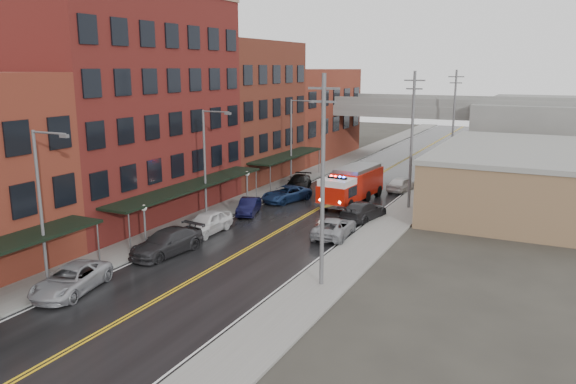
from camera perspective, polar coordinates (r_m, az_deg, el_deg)
The scene contains 32 objects.
road at distance 48.55m, azimuth 2.41°, elevation -2.10°, with size 11.00×160.00×0.02m, color black.
sidewalk_left at distance 51.80m, azimuth -5.01°, elevation -1.12°, with size 3.00×160.00×0.15m, color slate.
sidewalk_right at distance 46.20m, azimuth 10.74°, elevation -2.99°, with size 3.00×160.00×0.15m, color slate.
curb_left at distance 50.99m, azimuth -3.42°, elevation -1.32°, with size 0.30×160.00×0.15m, color gray.
curb_right at distance 46.64m, azimuth 8.78°, elevation -2.77°, with size 0.30×160.00×0.15m, color gray.
brick_building_b at distance 48.37m, azimuth -15.74°, elevation 8.20°, with size 9.00×20.00×18.00m, color maroon.
brick_building_c at distance 62.61m, azimuth -4.90°, elevation 8.14°, with size 9.00×15.00×15.00m, color #5B221B.
brick_building_far at distance 78.21m, azimuth 1.77°, elevation 7.96°, with size 9.00×20.00×12.00m, color brown.
tan_building at distance 54.02m, azimuth 22.66°, elevation 1.15°, with size 14.00×22.00×5.00m, color olive.
right_far_block at distance 83.46m, azimuth 25.52°, elevation 5.66°, with size 18.00×30.00×8.00m, color slate.
awning_1 at distance 45.57m, azimuth -9.81°, elevation 0.60°, with size 2.60×18.00×3.09m.
awning_2 at distance 60.37m, azimuth -0.07°, elevation 3.71°, with size 2.60×13.00×3.09m.
globe_lamp_1 at distance 39.73m, azimuth -14.39°, elevation -2.39°, with size 0.44×0.44×3.12m.
globe_lamp_2 at distance 50.87m, azimuth -4.18°, elevation 1.22°, with size 0.44×0.44×3.12m.
street_lamp_0 at distance 33.70m, azimuth -23.64°, elevation -0.69°, with size 2.64×0.22×9.00m.
street_lamp_1 at distance 45.45m, azimuth -8.21°, elevation 3.44°, with size 2.64×0.22×9.00m.
street_lamp_2 at distance 59.22m, azimuth 0.54°, elevation 5.68°, with size 2.64×0.22×9.00m.
utility_pole_0 at distance 30.93m, azimuth 3.54°, elevation 1.37°, with size 1.80×0.24×12.00m.
utility_pole_1 at distance 49.79m, azimuth 12.47°, elevation 5.37°, with size 1.80×0.24×12.00m.
utility_pole_2 at distance 69.29m, azimuth 16.47°, elevation 7.11°, with size 1.80×0.24×12.00m.
overpass at distance 77.62m, azimuth 12.08°, elevation 7.65°, with size 40.00×10.00×7.50m.
fire_truck at distance 51.99m, azimuth 6.44°, elevation 0.78°, with size 4.12×8.99×3.21m.
parked_car_left_2 at distance 33.84m, azimuth -21.18°, elevation -8.30°, with size 2.45×5.32×1.48m, color #999AA0.
parked_car_left_3 at distance 38.64m, azimuth -12.20°, elevation -5.01°, with size 2.30×5.66×1.64m, color #2A2A2D.
parked_car_left_4 at distance 42.81m, azimuth -8.21°, elevation -3.09°, with size 1.98×4.91×1.67m, color silver.
parked_car_left_5 at distance 48.00m, azimuth -4.01°, elevation -1.46°, with size 1.44×4.14×1.36m, color black.
parked_car_left_6 at distance 52.37m, azimuth -0.18°, elevation -0.20°, with size 2.38×5.17×1.44m, color navy.
parked_car_left_7 at distance 57.50m, azimuth 1.06°, elevation 0.96°, with size 2.02×4.96×1.44m, color black.
parked_car_right_0 at distance 41.69m, azimuth 4.73°, elevation -3.60°, with size 2.38×5.17×1.44m, color gray.
parked_car_right_1 at distance 46.55m, azimuth 7.65°, elevation -1.88°, with size 2.16×5.31×1.54m, color #242326.
parked_car_right_2 at distance 57.78m, azimuth 11.47°, elevation 0.81°, with size 1.79×4.46×1.52m, color silver.
parked_car_right_3 at distance 67.69m, azimuth 13.86°, elevation 2.42°, with size 1.65×4.73×1.56m, color black.
Camera 1 is at (18.79, -13.04, 12.32)m, focal length 35.00 mm.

